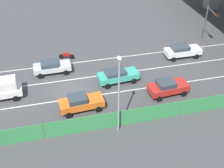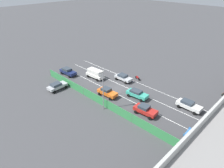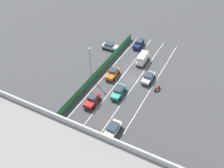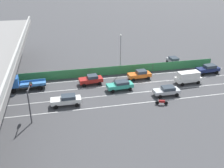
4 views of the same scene
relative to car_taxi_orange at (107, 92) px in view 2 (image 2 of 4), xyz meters
name	(u,v)px [view 2 (image 2 of 4)]	position (x,y,z in m)	size (l,w,h in m)	color
ground_plane	(117,88)	(-3.68, -0.71, -0.92)	(300.00, 300.00, 0.00)	#424244
lane_line_left_edge	(144,85)	(-9.03, 2.69, -0.92)	(0.14, 42.81, 0.01)	silver
lane_line_mid_left	(134,91)	(-5.47, 2.69, -0.92)	(0.14, 42.81, 0.01)	silver
lane_line_mid_right	(123,97)	(-1.90, 2.69, -0.92)	(0.14, 42.81, 0.01)	silver
lane_line_right_edge	(111,104)	(1.67, 2.69, -0.92)	(0.14, 42.81, 0.01)	silver
green_fence	(105,103)	(3.14, 2.69, -0.06)	(0.10, 38.91, 1.73)	#338447
car_taxi_orange	(107,92)	(0.00, 0.00, 0.00)	(2.19, 4.44, 1.70)	orange
car_van_white	(95,73)	(-3.77, -7.97, 0.32)	(2.26, 4.82, 2.20)	silver
car_sedan_red	(145,110)	(-0.34, 9.30, 0.01)	(2.31, 4.34, 1.70)	red
car_sedan_navy	(68,71)	(-0.20, -14.20, 0.02)	(2.21, 4.65, 1.72)	navy
car_hatchback_white	(189,105)	(-7.23, 14.11, 0.00)	(2.00, 4.59, 1.65)	silver
car_taxi_teal	(137,94)	(-3.78, 4.74, -0.02)	(2.27, 4.64, 1.58)	teal
car_sedan_silver	(123,77)	(-7.44, -2.26, -0.06)	(2.03, 4.29, 1.54)	#B7BABC
flatbed_truck_blue	(216,144)	(-0.14, 21.64, 0.36)	(2.54, 6.46, 2.49)	black
motorcycle	(138,78)	(-10.27, -0.21, -0.47)	(0.81, 1.89, 0.93)	black
parked_wagon_silver	(57,86)	(5.74, -9.63, -0.03)	(4.33, 2.23, 1.59)	#B2B5B7
street_lamp	(103,87)	(3.75, 2.84, 3.76)	(0.60, 0.36, 7.80)	gray
traffic_cone	(98,97)	(1.93, -0.78, -0.65)	(0.47, 0.47, 0.60)	orange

